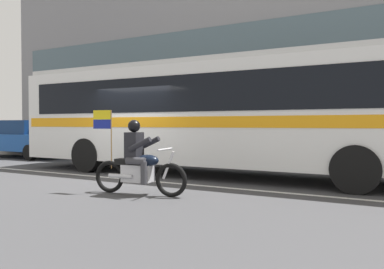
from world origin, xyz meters
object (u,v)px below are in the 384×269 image
(motorcycle_with_rider, at_px, (138,163))
(fire_hydrant, at_px, (312,154))
(parked_sedan_curbside, at_px, (24,138))
(transit_bus, at_px, (223,110))

(motorcycle_with_rider, relative_size, fire_hydrant, 2.91)
(fire_hydrant, bearing_deg, motorcycle_with_rider, -110.68)
(motorcycle_with_rider, bearing_deg, parked_sedan_curbside, 153.90)
(parked_sedan_curbside, xyz_separation_m, fire_hydrant, (12.22, 1.16, -0.33))
(transit_bus, relative_size, fire_hydrant, 17.44)
(transit_bus, xyz_separation_m, motorcycle_with_rider, (-0.36, -3.49, -1.22))
(motorcycle_with_rider, relative_size, parked_sedan_curbside, 0.49)
(motorcycle_with_rider, bearing_deg, fire_hydrant, 69.32)
(parked_sedan_curbside, bearing_deg, fire_hydrant, 5.43)
(fire_hydrant, bearing_deg, transit_bus, -127.00)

